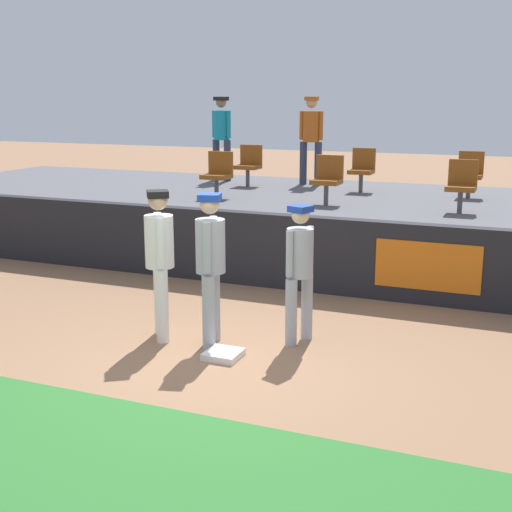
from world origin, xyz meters
TOP-DOWN VIEW (x-y plane):
  - ground_plane at (0.00, 0.00)m, footprint 60.00×60.00m
  - grass_foreground_strip at (0.00, -2.68)m, footprint 18.00×2.80m
  - first_base at (0.08, 0.14)m, footprint 0.40×0.40m
  - player_fielder_home at (-0.93, 0.49)m, footprint 0.49×0.60m
  - player_runner_visitor at (0.72, 0.97)m, footprint 0.42×0.46m
  - player_coach_visitor at (-0.24, 0.49)m, footprint 0.43×0.51m
  - field_wall at (0.01, 3.25)m, footprint 18.00×0.26m
  - bleacher_platform at (0.00, 5.82)m, footprint 18.00×4.80m
  - seat_back_center at (0.10, 6.49)m, footprint 0.45×0.44m
  - seat_back_right at (2.11, 6.49)m, footprint 0.45×0.44m
  - seat_front_left at (-2.13, 4.69)m, footprint 0.48×0.44m
  - seat_front_center at (-0.06, 4.69)m, footprint 0.47×0.44m
  - seat_front_right at (2.16, 4.69)m, footprint 0.45×0.44m
  - seat_back_left at (-2.28, 6.49)m, footprint 0.47×0.44m
  - spectator_hooded at (-3.22, 7.17)m, footprint 0.49×0.42m
  - spectator_capped at (-1.18, 7.21)m, footprint 0.51×0.35m

SIDE VIEW (x-z plane):
  - ground_plane at x=0.00m, z-range 0.00..0.00m
  - grass_foreground_strip at x=0.00m, z-range 0.00..0.01m
  - first_base at x=0.08m, z-range 0.00..0.08m
  - bleacher_platform at x=0.00m, z-range 0.00..1.14m
  - field_wall at x=0.01m, z-range 0.00..1.17m
  - player_runner_visitor at x=0.72m, z-range 0.14..1.84m
  - player_fielder_home at x=-0.93m, z-range 0.14..2.00m
  - player_coach_visitor at x=-0.24m, z-range 0.15..2.00m
  - seat_back_center at x=0.10m, z-range 1.19..2.03m
  - seat_back_right at x=2.11m, z-range 1.19..2.03m
  - seat_front_right at x=2.16m, z-range 1.19..2.03m
  - seat_back_left at x=-2.28m, z-range 1.19..2.03m
  - seat_front_center at x=-0.06m, z-range 1.19..2.03m
  - seat_front_left at x=-2.13m, z-range 1.19..2.03m
  - spectator_hooded at x=-3.22m, z-range 1.28..3.09m
  - spectator_capped at x=-1.18m, z-range 1.28..3.09m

